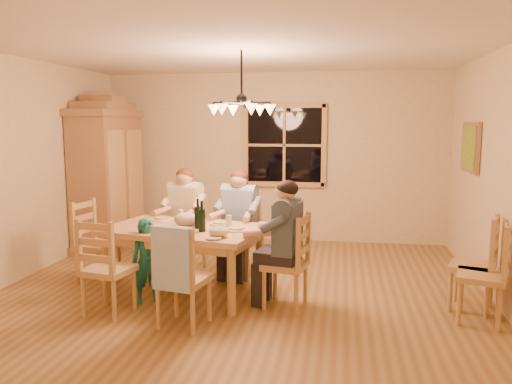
% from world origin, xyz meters
% --- Properties ---
extents(floor, '(5.50, 5.50, 0.00)m').
position_xyz_m(floor, '(0.00, 0.00, 0.00)').
color(floor, olive).
rests_on(floor, ground).
extents(ceiling, '(5.50, 5.00, 0.02)m').
position_xyz_m(ceiling, '(0.00, 0.00, 2.70)').
color(ceiling, white).
rests_on(ceiling, wall_back).
extents(wall_back, '(5.50, 0.02, 2.70)m').
position_xyz_m(wall_back, '(0.00, 2.50, 1.35)').
color(wall_back, beige).
rests_on(wall_back, floor).
extents(wall_left, '(0.02, 5.00, 2.70)m').
position_xyz_m(wall_left, '(-2.75, 0.00, 1.35)').
color(wall_left, beige).
rests_on(wall_left, floor).
extents(wall_right, '(0.02, 5.00, 2.70)m').
position_xyz_m(wall_right, '(2.75, 0.00, 1.35)').
color(wall_right, beige).
rests_on(wall_right, floor).
extents(window, '(1.30, 0.06, 1.30)m').
position_xyz_m(window, '(0.20, 2.47, 1.55)').
color(window, black).
rests_on(window, wall_back).
extents(painting, '(0.06, 0.78, 0.64)m').
position_xyz_m(painting, '(2.71, 1.20, 1.60)').
color(painting, brown).
rests_on(painting, wall_right).
extents(chandelier, '(0.77, 0.68, 0.71)m').
position_xyz_m(chandelier, '(-0.00, 0.00, 2.08)').
color(chandelier, black).
rests_on(chandelier, ceiling).
extents(armoire, '(0.66, 1.40, 2.30)m').
position_xyz_m(armoire, '(-2.42, 1.60, 1.06)').
color(armoire, brown).
rests_on(armoire, floor).
extents(dining_table, '(1.86, 1.33, 0.76)m').
position_xyz_m(dining_table, '(-0.60, -0.29, 0.66)').
color(dining_table, tan).
rests_on(dining_table, floor).
extents(chair_far_left, '(0.51, 0.49, 0.99)m').
position_xyz_m(chair_far_left, '(-0.87, 0.57, 0.30)').
color(chair_far_left, tan).
rests_on(chair_far_left, floor).
extents(chair_far_right, '(0.51, 0.49, 0.99)m').
position_xyz_m(chair_far_right, '(-0.13, 0.43, 0.30)').
color(chair_far_right, tan).
rests_on(chair_far_right, floor).
extents(chair_near_left, '(0.51, 0.49, 0.99)m').
position_xyz_m(chair_near_left, '(-1.16, -1.00, 0.30)').
color(chair_near_left, tan).
rests_on(chair_near_left, floor).
extents(chair_near_right, '(0.51, 0.49, 0.99)m').
position_xyz_m(chair_near_right, '(-0.33, -1.16, 0.30)').
color(chair_near_right, tan).
rests_on(chair_near_right, floor).
extents(chair_end_left, '(0.49, 0.51, 0.99)m').
position_xyz_m(chair_end_left, '(-1.76, -0.07, 0.30)').
color(chair_end_left, tan).
rests_on(chair_end_left, floor).
extents(chair_end_right, '(0.49, 0.51, 0.99)m').
position_xyz_m(chair_end_right, '(0.56, -0.51, 0.30)').
color(chair_end_right, tan).
rests_on(chair_end_right, floor).
extents(adult_woman, '(0.45, 0.48, 0.87)m').
position_xyz_m(adult_woman, '(-0.87, 0.57, 0.84)').
color(adult_woman, beige).
rests_on(adult_woman, floor).
extents(adult_plaid_man, '(0.45, 0.48, 0.87)m').
position_xyz_m(adult_plaid_man, '(-0.13, 0.43, 0.84)').
color(adult_plaid_man, '#2E4F7F').
rests_on(adult_plaid_man, floor).
extents(adult_slate_man, '(0.48, 0.45, 0.87)m').
position_xyz_m(adult_slate_man, '(0.56, -0.51, 0.84)').
color(adult_slate_man, '#425569').
rests_on(adult_slate_man, floor).
extents(towel, '(0.39, 0.17, 0.58)m').
position_xyz_m(towel, '(-0.37, -1.34, 0.70)').
color(towel, '#9EBED6').
rests_on(towel, chair_near_right).
extents(wine_bottle_a, '(0.08, 0.08, 0.33)m').
position_xyz_m(wine_bottle_a, '(-0.43, -0.32, 0.93)').
color(wine_bottle_a, black).
rests_on(wine_bottle_a, dining_table).
extents(wine_bottle_b, '(0.08, 0.08, 0.33)m').
position_xyz_m(wine_bottle_b, '(-0.34, -0.46, 0.93)').
color(wine_bottle_b, black).
rests_on(wine_bottle_b, dining_table).
extents(plate_woman, '(0.26, 0.26, 0.02)m').
position_xyz_m(plate_woman, '(-0.98, 0.05, 0.77)').
color(plate_woman, white).
rests_on(plate_woman, dining_table).
extents(plate_plaid, '(0.26, 0.26, 0.02)m').
position_xyz_m(plate_plaid, '(-0.23, -0.08, 0.77)').
color(plate_plaid, white).
rests_on(plate_plaid, dining_table).
extents(plate_slate, '(0.26, 0.26, 0.02)m').
position_xyz_m(plate_slate, '(0.01, -0.36, 0.77)').
color(plate_slate, white).
rests_on(plate_slate, dining_table).
extents(wine_glass_a, '(0.06, 0.06, 0.14)m').
position_xyz_m(wine_glass_a, '(-0.73, 0.01, 0.83)').
color(wine_glass_a, silver).
rests_on(wine_glass_a, dining_table).
extents(wine_glass_b, '(0.06, 0.06, 0.14)m').
position_xyz_m(wine_glass_b, '(-0.10, -0.23, 0.83)').
color(wine_glass_b, silver).
rests_on(wine_glass_b, dining_table).
extents(cap, '(0.20, 0.20, 0.11)m').
position_xyz_m(cap, '(-0.11, -0.69, 0.82)').
color(cap, '#C5B683').
rests_on(cap, dining_table).
extents(napkin, '(0.20, 0.17, 0.03)m').
position_xyz_m(napkin, '(-0.73, -0.44, 0.78)').
color(napkin, '#475382').
rests_on(napkin, dining_table).
extents(cloth_bundle, '(0.28, 0.22, 0.15)m').
position_xyz_m(cloth_bundle, '(-0.59, -0.23, 0.84)').
color(cloth_bundle, tan).
rests_on(cloth_bundle, dining_table).
extents(child, '(0.40, 0.36, 0.91)m').
position_xyz_m(child, '(-0.90, -0.63, 0.46)').
color(child, '#186D68').
rests_on(child, floor).
extents(chair_spare_front, '(0.52, 0.53, 0.99)m').
position_xyz_m(chair_spare_front, '(2.45, -0.59, 0.30)').
color(chair_spare_front, tan).
rests_on(chair_spare_front, floor).
extents(chair_spare_back, '(0.55, 0.56, 0.99)m').
position_xyz_m(chair_spare_back, '(2.45, -0.27, 0.30)').
color(chair_spare_back, tan).
rests_on(chair_spare_back, floor).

